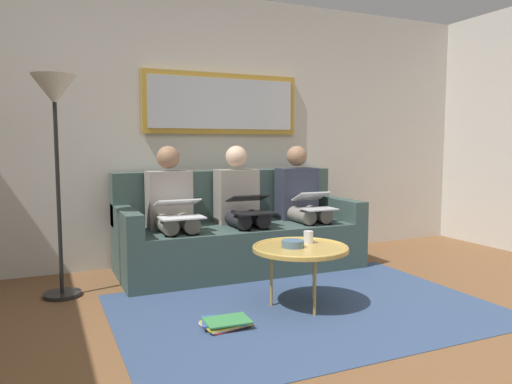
% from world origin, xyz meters
% --- Properties ---
extents(ground_plane, '(6.00, 5.20, 0.10)m').
position_xyz_m(ground_plane, '(0.00, 0.00, -0.05)').
color(ground_plane, brown).
extents(wall_rear, '(6.00, 0.12, 2.60)m').
position_xyz_m(wall_rear, '(0.00, -2.60, 1.30)').
color(wall_rear, beige).
rests_on(wall_rear, ground_plane).
extents(area_rug, '(2.60, 1.80, 0.01)m').
position_xyz_m(area_rug, '(0.00, -0.85, 0.00)').
color(area_rug, '#33476B').
rests_on(area_rug, ground_plane).
extents(couch, '(2.20, 0.90, 0.90)m').
position_xyz_m(couch, '(0.00, -2.12, 0.31)').
color(couch, '#384C47').
rests_on(couch, ground_plane).
extents(framed_mirror, '(1.59, 0.05, 0.59)m').
position_xyz_m(framed_mirror, '(0.00, -2.51, 1.55)').
color(framed_mirror, '#B7892D').
extents(coffee_table, '(0.68, 0.68, 0.44)m').
position_xyz_m(coffee_table, '(0.02, -0.90, 0.42)').
color(coffee_table, tan).
rests_on(coffee_table, ground_plane).
extents(cup, '(0.07, 0.07, 0.09)m').
position_xyz_m(cup, '(-0.10, -0.99, 0.48)').
color(cup, silver).
rests_on(cup, coffee_table).
extents(bowl, '(0.16, 0.16, 0.05)m').
position_xyz_m(bowl, '(0.07, -0.91, 0.46)').
color(bowl, slate).
rests_on(bowl, coffee_table).
extents(person_left, '(0.38, 0.58, 1.14)m').
position_xyz_m(person_left, '(-0.64, -2.05, 0.61)').
color(person_left, '#2D3342').
rests_on(person_left, couch).
extents(laptop_silver, '(0.31, 0.35, 0.16)m').
position_xyz_m(laptop_silver, '(-0.64, -1.81, 0.62)').
color(laptop_silver, silver).
extents(person_middle, '(0.38, 0.58, 1.14)m').
position_xyz_m(person_middle, '(0.00, -2.05, 0.61)').
color(person_middle, gray).
rests_on(person_middle, couch).
extents(laptop_black, '(0.35, 0.36, 0.16)m').
position_xyz_m(laptop_black, '(0.00, -1.81, 0.63)').
color(laptop_black, black).
extents(person_right, '(0.38, 0.58, 1.14)m').
position_xyz_m(person_right, '(0.64, -2.05, 0.61)').
color(person_right, gray).
rests_on(person_right, couch).
extents(laptop_white, '(0.36, 0.35, 0.15)m').
position_xyz_m(laptop_white, '(0.64, -1.81, 0.63)').
color(laptop_white, white).
extents(magazine_stack, '(0.33, 0.27, 0.05)m').
position_xyz_m(magazine_stack, '(0.63, -0.76, 0.03)').
color(magazine_stack, red).
rests_on(magazine_stack, ground_plane).
extents(standing_lamp, '(0.32, 0.32, 1.66)m').
position_xyz_m(standing_lamp, '(1.55, -1.85, 1.37)').
color(standing_lamp, black).
rests_on(standing_lamp, ground_plane).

